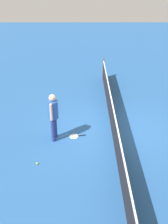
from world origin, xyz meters
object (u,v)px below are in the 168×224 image
player_near_side (53,114)px  tennis_ball_near_player (53,96)px  tennis_racket_near_player (75,136)px  tennis_ball_midcourt (37,163)px

player_near_side → tennis_ball_near_player: player_near_side is taller
tennis_racket_near_player → tennis_ball_near_player: (-3.18, -1.06, 0.02)m
player_near_side → tennis_ball_midcourt: 1.71m
tennis_racket_near_player → player_near_side: bearing=-79.1°
tennis_racket_near_player → tennis_ball_midcourt: tennis_ball_midcourt is taller
player_near_side → tennis_ball_near_player: 3.47m
tennis_ball_midcourt → tennis_racket_near_player: bearing=143.3°
tennis_ball_near_player → tennis_ball_midcourt: same height
tennis_ball_near_player → tennis_ball_midcourt: 4.66m
player_near_side → tennis_ball_midcourt: player_near_side is taller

